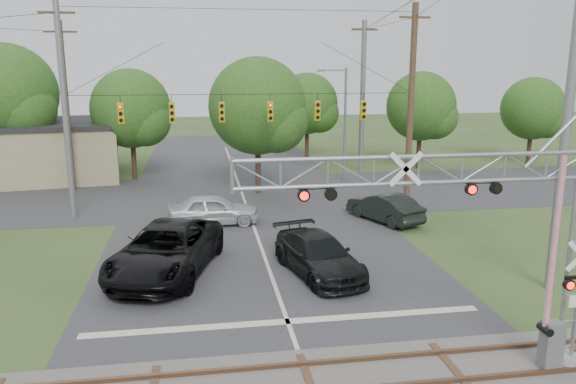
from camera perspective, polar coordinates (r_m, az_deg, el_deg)
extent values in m
cube|color=#2D2D30|center=(22.70, -1.85, -8.16)|extent=(14.00, 90.00, 0.02)
cube|color=#2D2D30|center=(36.06, -4.67, -0.24)|extent=(90.00, 12.00, 0.02)
cube|color=#4E4843|center=(15.58, 2.10, -18.58)|extent=(90.00, 3.20, 0.05)
cube|color=brown|center=(16.15, 1.58, -17.06)|extent=(90.00, 0.12, 0.14)
cylinder|color=gray|center=(17.94, 26.19, -15.06)|extent=(0.85, 0.85, 0.28)
cube|color=silver|center=(16.95, 27.24, -9.83)|extent=(0.42, 0.03, 0.33)
cube|color=slate|center=(17.25, 25.16, -14.00)|extent=(0.52, 0.42, 1.41)
cube|color=red|center=(16.09, 25.44, -4.95)|extent=(0.13, 0.08, 4.70)
cylinder|color=slate|center=(31.87, -21.71, 7.63)|extent=(0.32, 0.32, 11.50)
cylinder|color=#3F261D|center=(33.41, 12.36, 8.44)|extent=(0.36, 0.36, 11.50)
cylinder|color=black|center=(31.19, -4.30, 9.89)|extent=(19.00, 0.03, 0.03)
cube|color=#C89C0E|center=(31.40, -16.60, 7.68)|extent=(0.30, 0.30, 1.10)
cube|color=#C89C0E|center=(31.17, -11.69, 7.91)|extent=(0.30, 0.30, 1.10)
cube|color=#C89C0E|center=(31.17, -6.74, 8.08)|extent=(0.30, 0.30, 1.10)
cube|color=#C89C0E|center=(31.39, -1.83, 8.20)|extent=(0.30, 0.30, 1.10)
cube|color=#C89C0E|center=(31.84, 2.99, 8.25)|extent=(0.30, 0.30, 1.10)
cube|color=#C89C0E|center=(32.50, 7.64, 8.25)|extent=(0.30, 0.30, 1.10)
imported|color=black|center=(22.81, -12.29, -5.78)|extent=(5.05, 7.64, 1.95)
imported|color=black|center=(22.34, 3.11, -6.42)|extent=(3.36, 5.75, 1.56)
imported|color=#B4B8BD|center=(29.37, -7.55, -1.78)|extent=(4.63, 1.87, 1.58)
imported|color=black|center=(30.14, 9.78, -1.55)|extent=(3.29, 4.83, 1.51)
cylinder|color=slate|center=(39.95, 5.80, 6.78)|extent=(0.18, 0.18, 7.95)
cylinder|color=slate|center=(39.52, 4.66, 12.26)|extent=(1.77, 0.11, 0.11)
cube|color=slate|center=(39.32, 3.38, 12.21)|extent=(0.53, 0.22, 0.13)
cylinder|color=#3F261D|center=(38.98, -21.57, 7.93)|extent=(0.34, 0.34, 10.83)
cube|color=#3F261D|center=(38.94, -22.15, 14.85)|extent=(2.00, 0.12, 0.12)
cylinder|color=slate|center=(43.57, 7.60, 9.48)|extent=(0.34, 0.34, 11.35)
cube|color=#3F261D|center=(43.58, 7.80, 16.02)|extent=(2.00, 0.12, 0.12)
cylinder|color=slate|center=(21.91, 26.72, 8.77)|extent=(0.34, 0.34, 14.21)
cylinder|color=#3F261D|center=(48.82, 7.54, 10.04)|extent=(0.34, 0.34, 11.72)
cube|color=#3F261D|center=(48.86, 7.73, 16.09)|extent=(2.00, 0.12, 0.12)
cylinder|color=#362318|center=(43.86, -26.17, 3.74)|extent=(0.36, 0.36, 4.41)
sphere|color=#204915|center=(43.50, -26.69, 8.95)|extent=(6.81, 6.81, 6.81)
cylinder|color=#362318|center=(42.01, -15.42, 3.70)|extent=(0.36, 0.36, 3.62)
sphere|color=#204915|center=(41.64, -15.69, 8.18)|extent=(5.60, 5.60, 5.60)
cylinder|color=#362318|center=(36.14, -3.07, 3.00)|extent=(0.36, 0.36, 3.97)
sphere|color=#204915|center=(35.70, -3.14, 8.72)|extent=(6.13, 6.13, 6.13)
cylinder|color=#362318|center=(49.54, 1.92, 5.37)|extent=(0.36, 0.36, 3.43)
sphere|color=#204915|center=(49.24, 1.95, 8.97)|extent=(5.30, 5.30, 5.30)
cylinder|color=#362318|center=(46.07, 13.16, 4.52)|extent=(0.36, 0.36, 3.50)
sphere|color=#204915|center=(45.74, 13.36, 8.47)|extent=(5.42, 5.42, 5.42)
cylinder|color=#362318|center=(50.71, 23.31, 4.43)|extent=(0.36, 0.36, 3.29)
sphere|color=#204915|center=(50.42, 23.62, 7.78)|extent=(5.08, 5.08, 5.08)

